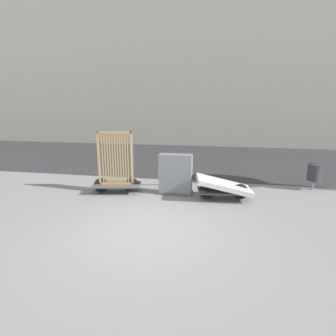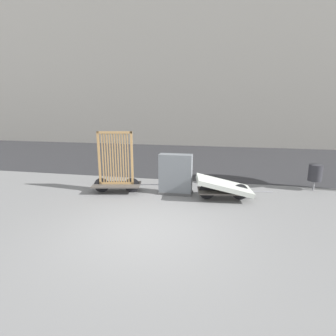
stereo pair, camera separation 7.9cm
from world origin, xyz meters
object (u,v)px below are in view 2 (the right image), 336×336
object	(u,v)px
bike_cart_with_mattress	(224,186)
utility_cabinet	(176,176)
bike_cart_with_bedframe	(116,172)
trash_bin	(315,173)

from	to	relation	value
bike_cart_with_mattress	utility_cabinet	distance (m)	1.56
bike_cart_with_mattress	utility_cabinet	xyz separation A→B (m)	(-1.53, 0.23, 0.20)
bike_cart_with_bedframe	bike_cart_with_mattress	bearing A→B (deg)	-11.39
utility_cabinet	bike_cart_with_mattress	bearing A→B (deg)	-8.45
bike_cart_with_bedframe	utility_cabinet	xyz separation A→B (m)	(1.93, 0.23, -0.08)
utility_cabinet	trash_bin	bearing A→B (deg)	15.97
bike_cart_with_bedframe	trash_bin	xyz separation A→B (m)	(6.48, 1.53, -0.09)
bike_cart_with_bedframe	utility_cabinet	bearing A→B (deg)	-4.67
bike_cart_with_bedframe	trash_bin	size ratio (longest dim) A/B	2.56
bike_cart_with_mattress	utility_cabinet	size ratio (longest dim) A/B	1.79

